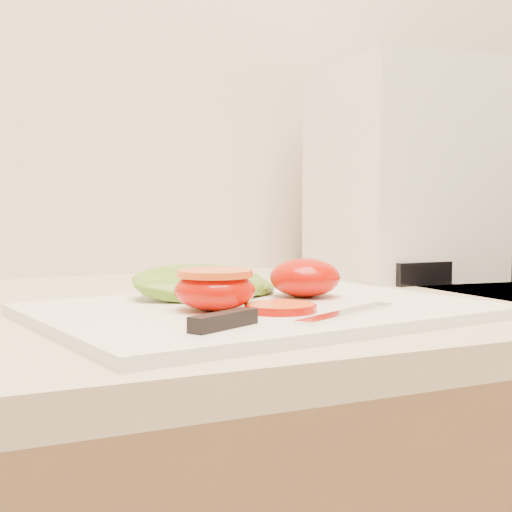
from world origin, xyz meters
name	(u,v)px	position (x,y,z in m)	size (l,w,h in m)	color
cutting_board	(261,311)	(-0.11, 1.54, 0.94)	(0.40, 0.29, 0.01)	white
tomato_half_dome	(305,277)	(-0.05, 1.58, 0.96)	(0.07, 0.07, 0.04)	#BA0101
tomato_half_cut	(215,288)	(-0.16, 1.53, 0.96)	(0.07, 0.07, 0.04)	#BA0101
tomato_slice_0	(280,308)	(-0.12, 1.50, 0.94)	(0.06, 0.06, 0.01)	orange
lettuce_leaf_0	(202,283)	(-0.14, 1.62, 0.95)	(0.15, 0.10, 0.03)	#699F2A
lettuce_leaf_1	(240,283)	(-0.09, 1.63, 0.95)	(0.10, 0.07, 0.02)	#699F2A
knife	(276,317)	(-0.15, 1.45, 0.94)	(0.22, 0.08, 0.01)	silver
appliance	(399,173)	(0.24, 1.80, 1.08)	(0.20, 0.25, 0.30)	white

